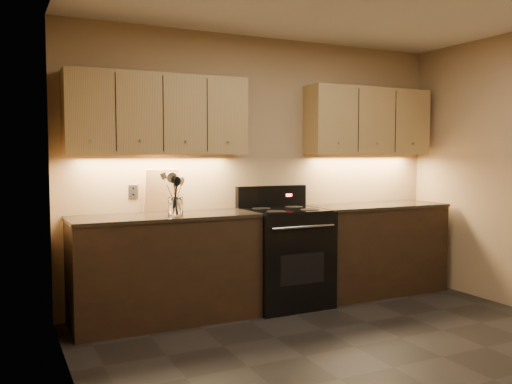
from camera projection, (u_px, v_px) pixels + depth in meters
floor at (394, 367)px, 3.69m from camera, size 4.00×4.00×0.00m
wall_back at (263, 170)px, 5.40m from camera, size 4.00×0.04×2.60m
wall_left at (86, 185)px, 2.73m from camera, size 0.04×4.00×2.60m
counter_left at (165, 268)px, 4.71m from camera, size 1.62×0.62×0.93m
counter_right at (375, 248)px, 5.70m from camera, size 1.46×0.62×0.93m
stove at (285, 256)px, 5.20m from camera, size 0.76×0.68×1.14m
upper_cab_left at (158, 115)px, 4.75m from camera, size 1.60×0.30×0.70m
upper_cab_right at (368, 122)px, 5.74m from camera, size 1.44×0.30×0.70m
outlet_plate at (133, 192)px, 4.84m from camera, size 0.08×0.01×0.12m
utensil_crock at (176, 207)px, 4.60m from camera, size 0.14×0.14×0.16m
cutting_board at (161, 191)px, 4.91m from camera, size 0.32×0.13×0.39m
wooden_spoon at (173, 194)px, 4.58m from camera, size 0.18×0.15×0.33m
black_spoon at (173, 194)px, 4.62m from camera, size 0.07×0.17×0.33m
black_turner at (176, 194)px, 4.57m from camera, size 0.11×0.14×0.35m
steel_spatula at (178, 191)px, 4.60m from camera, size 0.23×0.17×0.39m
steel_skimmer at (180, 194)px, 4.60m from camera, size 0.17×0.11×0.36m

